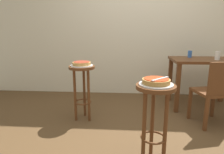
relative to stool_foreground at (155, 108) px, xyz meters
The scene contains 13 objects.
ground_plane 0.72m from the stool_foreground, 89.35° to the left, with size 6.00×6.00×0.00m, color brown.
back_wall 2.34m from the stool_foreground, 89.85° to the left, with size 6.00×0.10×3.00m, color beige.
stool_foreground is the anchor object (origin of this frame).
serving_plate_foreground 0.22m from the stool_foreground, ahead, with size 0.30×0.30×0.01m, color silver.
pizza_foreground 0.25m from the stool_foreground, ahead, with size 0.24×0.24×0.05m.
stool_middle 1.21m from the stool_foreground, 133.86° to the left, with size 0.34×0.34×0.75m.
serving_plate_middle 1.23m from the stool_foreground, 133.86° to the left, with size 0.29×0.29×0.01m, color silver.
pizza_middle 1.24m from the stool_foreground, 133.86° to the left, with size 0.24×0.24×0.05m.
dining_table 1.76m from the stool_foreground, 57.20° to the left, with size 0.98×0.62×0.78m.
cup_near_edge 1.78m from the stool_foreground, 51.43° to the left, with size 0.07×0.07×0.12m, color silver.
cup_far_edge 1.83m from the stool_foreground, 64.62° to the left, with size 0.06×0.06×0.11m, color #3360B2.
wooden_chair 1.18m from the stool_foreground, 42.63° to the left, with size 0.49×0.49×0.85m.
pizza_server_knife 0.28m from the stool_foreground, 33.69° to the right, with size 0.22×0.02×0.01m, color silver.
Camera 1 is at (-0.27, -2.15, 1.21)m, focal length 31.91 mm.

